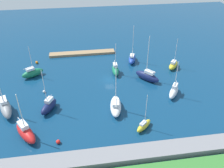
{
  "coord_description": "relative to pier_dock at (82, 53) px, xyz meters",
  "views": [
    {
      "loc": [
        7.72,
        56.42,
        35.44
      ],
      "look_at": [
        0.0,
        4.75,
        1.5
      ],
      "focal_mm": 37.29,
      "sensor_mm": 36.0,
      "label": 1
    }
  ],
  "objects": [
    {
      "name": "water",
      "position": [
        -7.06,
        17.98,
        -0.39
      ],
      "size": [
        160.0,
        160.0,
        0.0
      ],
      "primitive_type": "plane",
      "color": "navy",
      "rests_on": "ground"
    },
    {
      "name": "pier_dock",
      "position": [
        0.0,
        0.0,
        0.0
      ],
      "size": [
        22.44,
        2.87,
        0.77
      ],
      "primitive_type": "cube",
      "color": "#997A56",
      "rests_on": "ground"
    },
    {
      "name": "breakwater",
      "position": [
        -7.06,
        45.91,
        0.31
      ],
      "size": [
        62.22,
        3.76,
        1.39
      ],
      "primitive_type": "cube",
      "color": "gray",
      "rests_on": "ground"
    },
    {
      "name": "sailboat_white_by_breakwater",
      "position": [
        -6.57,
        31.87,
        0.89
      ],
      "size": [
        3.64,
        7.9,
        11.37
      ],
      "rotation": [
        0.0,
        0.0,
        4.56
      ],
      "color": "white",
      "rests_on": "water"
    },
    {
      "name": "sailboat_navy_far_south",
      "position": [
        9.04,
        29.59,
        0.9
      ],
      "size": [
        4.52,
        6.17,
        11.12
      ],
      "rotation": [
        0.0,
        0.0,
        1.09
      ],
      "color": "#141E4C",
      "rests_on": "water"
    },
    {
      "name": "sailboat_green_center_basin",
      "position": [
        14.95,
        13.05,
        0.89
      ],
      "size": [
        6.59,
        4.97,
        9.39
      ],
      "rotation": [
        0.0,
        0.0,
        3.66
      ],
      "color": "#19724C",
      "rests_on": "water"
    },
    {
      "name": "sailboat_yellow_west_end",
      "position": [
        -27.67,
        14.12,
        0.7
      ],
      "size": [
        5.19,
        5.7,
        9.84
      ],
      "rotation": [
        0.0,
        0.0,
        4.03
      ],
      "color": "yellow",
      "rests_on": "water"
    },
    {
      "name": "sailboat_red_off_beacon",
      "position": [
        13.06,
        37.74,
        1.0
      ],
      "size": [
        5.97,
        7.46,
        11.06
      ],
      "rotation": [
        0.0,
        0.0,
        2.14
      ],
      "color": "red",
      "rests_on": "water"
    },
    {
      "name": "sailboat_blue_outer_mooring",
      "position": [
        -15.88,
        8.08,
        0.82
      ],
      "size": [
        4.08,
        6.87,
        12.05
      ],
      "rotation": [
        0.0,
        0.0,
        4.39
      ],
      "color": "#2347B2",
      "rests_on": "water"
    },
    {
      "name": "sailboat_gray_lone_south",
      "position": [
        18.86,
        29.05,
        1.2
      ],
      "size": [
        4.93,
        8.24,
        11.73
      ],
      "rotation": [
        0.0,
        0.0,
        1.93
      ],
      "color": "gray",
      "rests_on": "water"
    },
    {
      "name": "sailboat_white_east_end",
      "position": [
        -22.39,
        28.09,
        0.86
      ],
      "size": [
        4.98,
        6.11,
        9.99
      ],
      "rotation": [
        0.0,
        0.0,
        0.97
      ],
      "color": "white",
      "rests_on": "water"
    },
    {
      "name": "sailboat_navy_near_pier",
      "position": [
        -17.64,
        19.92,
        1.0
      ],
      "size": [
        6.62,
        7.25,
        13.15
      ],
      "rotation": [
        0.0,
        0.0,
        5.42
      ],
      "color": "#141E4C",
      "rests_on": "water"
    },
    {
      "name": "sailboat_green_lone_north",
      "position": [
        -9.25,
        14.78,
        0.87
      ],
      "size": [
        2.03,
        5.78,
        9.73
      ],
      "rotation": [
        0.0,
        0.0,
        1.55
      ],
      "color": "#19724C",
      "rests_on": "water"
    },
    {
      "name": "sailboat_yellow_along_channel",
      "position": [
        -11.53,
        38.93,
        0.49
      ],
      "size": [
        4.45,
        4.13,
        8.76
      ],
      "rotation": [
        0.0,
        0.0,
        3.86
      ],
      "color": "yellow",
      "rests_on": "water"
    },
    {
      "name": "mooring_buoy_red",
      "position": [
        6.49,
        40.53,
        0.06
      ],
      "size": [
        0.89,
        0.89,
        0.89
      ],
      "primitive_type": "sphere",
      "color": "red",
      "rests_on": "water"
    },
    {
      "name": "mooring_buoy_white",
      "position": [
        10.96,
        21.95,
        -0.02
      ],
      "size": [
        0.73,
        0.73,
        0.73
      ],
      "primitive_type": "sphere",
      "color": "white",
      "rests_on": "water"
    },
    {
      "name": "mooring_buoy_orange",
      "position": [
        14.88,
        4.84,
        0.04
      ],
      "size": [
        0.86,
        0.86,
        0.86
      ],
      "primitive_type": "sphere",
      "color": "orange",
      "rests_on": "water"
    }
  ]
}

